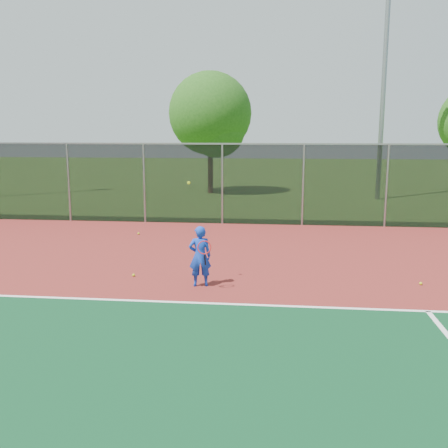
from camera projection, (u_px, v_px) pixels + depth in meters
The scene contains 9 objects.
ground at pixel (342, 384), 6.93m from camera, with size 120.00×120.00×0.00m, color #37621C.
court_apron at pixel (328, 328), 8.88m from camera, with size 30.00×20.00×0.02m, color maroon.
fence_back at pixel (303, 184), 18.38m from camera, with size 30.00×0.06×3.03m.
tennis_player at pixel (200, 256), 11.15m from camera, with size 0.59×0.62×2.36m.
practice_ball_0 at pixel (139, 234), 16.91m from camera, with size 0.07×0.07×0.07m, color #BAC617.
practice_ball_1 at pixel (421, 283), 11.33m from camera, with size 0.07×0.07×0.07m, color #BAC617.
practice_ball_3 at pixel (134, 275), 12.00m from camera, with size 0.07×0.07×0.07m, color #BAC617.
floodlight_n at pixel (385, 56), 24.70m from camera, with size 0.90×0.40×12.72m.
tree_back_left at pixel (212, 117), 27.74m from camera, with size 4.62×4.62×6.78m.
Camera 1 is at (-0.95, -6.55, 3.45)m, focal length 40.00 mm.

